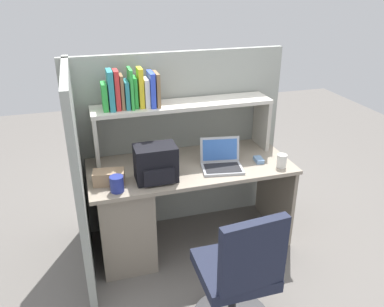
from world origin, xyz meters
The scene contains 13 objects.
ground_plane centered at (0.00, 0.00, 0.00)m, with size 8.00×8.00×0.00m, color slate.
desk centered at (-0.39, 0.00, 0.40)m, with size 1.60×0.70×0.73m.
cubicle_partition_rear centered at (0.00, 0.38, 0.78)m, with size 1.84×0.05×1.55m, color #939991.
cubicle_partition_left centered at (-0.85, -0.05, 0.78)m, with size 0.05×1.06×1.55m, color #939991.
overhead_hutch centered at (0.00, 0.20, 1.08)m, with size 1.44×0.28×0.45m.
reference_books_on_shelf centered at (-0.40, 0.20, 1.31)m, with size 0.43×0.18×0.30m.
laptop centered at (0.22, -0.11, 0.78)m, with size 0.35×0.30×0.22m.
backpack centered at (-0.31, -0.17, 0.86)m, with size 0.30×0.23×0.27m.
computer_mouse centered at (0.54, -0.10, 0.75)m, with size 0.06×0.10×0.03m, color #7299C6.
paper_cup centered at (0.67, -0.24, 0.78)m, with size 0.08×0.08×0.11m, color white.
tissue_box centered at (-0.64, -0.13, 0.78)m, with size 0.22×0.12×0.10m, color #9E7F60.
snack_canister centered at (-0.60, -0.25, 0.79)m, with size 0.10×0.10×0.11m, color navy.
office_chair centered at (0.02, -0.98, 0.39)m, with size 0.52×0.52×0.93m.
Camera 1 is at (-0.77, -2.64, 2.10)m, focal length 36.23 mm.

